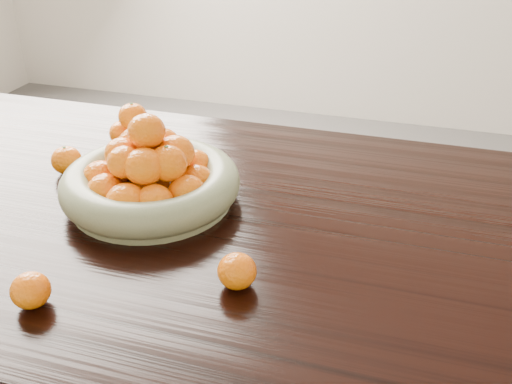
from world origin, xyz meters
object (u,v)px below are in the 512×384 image
(orange_pyramid, at_px, (134,131))
(loose_orange_0, at_px, (67,160))
(dining_table, at_px, (247,256))
(fruit_bowl, at_px, (150,179))

(orange_pyramid, bearing_deg, loose_orange_0, -117.90)
(orange_pyramid, distance_m, loose_orange_0, 0.19)
(dining_table, relative_size, fruit_bowl, 5.29)
(loose_orange_0, bearing_deg, orange_pyramid, 62.10)
(fruit_bowl, bearing_deg, dining_table, -3.81)
(dining_table, distance_m, orange_pyramid, 0.47)
(fruit_bowl, distance_m, orange_pyramid, 0.28)
(orange_pyramid, bearing_deg, dining_table, -33.34)
(orange_pyramid, xyz_separation_m, loose_orange_0, (-0.09, -0.17, -0.01))
(dining_table, xyz_separation_m, orange_pyramid, (-0.38, 0.25, 0.14))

